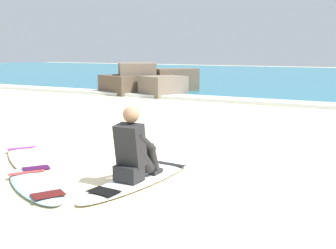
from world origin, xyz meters
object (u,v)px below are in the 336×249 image
(surfboard_main, at_px, (143,178))
(surfboard_spare_near, at_px, (28,159))
(surfboard_spare_far, at_px, (36,185))
(surfer_seated, at_px, (134,151))

(surfboard_main, relative_size, surfboard_spare_near, 1.11)
(surfboard_main, xyz_separation_m, surfboard_spare_far, (-1.03, -0.89, 0.00))
(surfboard_spare_near, relative_size, surfboard_spare_far, 1.25)
(surfer_seated, bearing_deg, surfboard_spare_far, -144.57)
(surfboard_main, relative_size, surfer_seated, 2.61)
(surfboard_main, bearing_deg, surfboard_spare_far, -139.09)
(surfboard_main, height_order, surfer_seated, surfer_seated)
(surfer_seated, relative_size, surfboard_spare_near, 0.42)
(surfboard_spare_near, bearing_deg, surfer_seated, -4.75)
(surfboard_spare_far, bearing_deg, surfboard_spare_near, 140.48)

